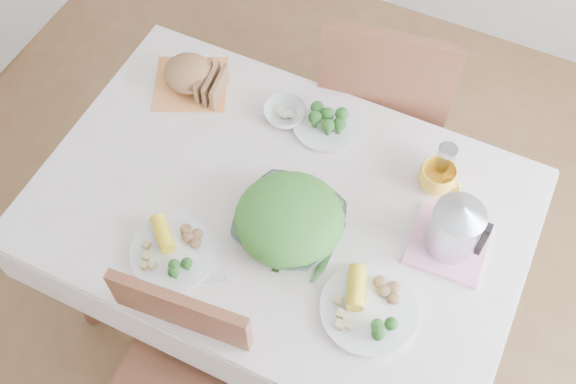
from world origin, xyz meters
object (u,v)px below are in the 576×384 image
at_px(chair_far, 385,105).
at_px(dinner_plate_left, 174,253).
at_px(dinner_plate_right, 368,310).
at_px(dining_table, 281,260).
at_px(electric_kettle, 456,225).
at_px(salad_bowl, 289,223).
at_px(yellow_mug, 437,178).

distance_m(chair_far, dinner_plate_left, 1.12).
height_order(dinner_plate_left, dinner_plate_right, same).
height_order(dining_table, chair_far, chair_far).
relative_size(dining_table, dinner_plate_left, 5.46).
distance_m(dining_table, electric_kettle, 0.73).
height_order(salad_bowl, electric_kettle, electric_kettle).
bearing_deg(dinner_plate_right, electric_kettle, 65.31).
bearing_deg(dining_table, yellow_mug, 33.34).
bearing_deg(salad_bowl, dinner_plate_left, -140.56).
distance_m(salad_bowl, yellow_mug, 0.48).
xyz_separation_m(chair_far, dinner_plate_left, (-0.30, -1.04, 0.31)).
relative_size(chair_far, dinner_plate_left, 4.11).
bearing_deg(dinner_plate_right, dinner_plate_left, -171.98).
distance_m(chair_far, salad_bowl, 0.88).
relative_size(dinner_plate_left, dinner_plate_right, 0.93).
height_order(salad_bowl, dinner_plate_right, salad_bowl).
distance_m(dining_table, dinner_plate_right, 0.59).
relative_size(dinner_plate_left, yellow_mug, 2.16).
bearing_deg(chair_far, electric_kettle, 112.94).
xyz_separation_m(dinner_plate_left, dinner_plate_right, (0.58, 0.08, 0.00)).
height_order(chair_far, salad_bowl, chair_far).
relative_size(dining_table, salad_bowl, 4.56).
height_order(dinner_plate_left, electric_kettle, electric_kettle).
bearing_deg(electric_kettle, salad_bowl, -141.14).
bearing_deg(dining_table, dinner_plate_right, -28.73).
height_order(dining_table, yellow_mug, yellow_mug).
distance_m(dining_table, salad_bowl, 0.43).
xyz_separation_m(dining_table, chair_far, (0.10, 0.75, 0.09)).
xyz_separation_m(dining_table, salad_bowl, (0.07, -0.07, 0.42)).
bearing_deg(yellow_mug, salad_bowl, -135.73).
height_order(salad_bowl, dinner_plate_left, salad_bowl).
height_order(dining_table, dinner_plate_right, dinner_plate_right).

